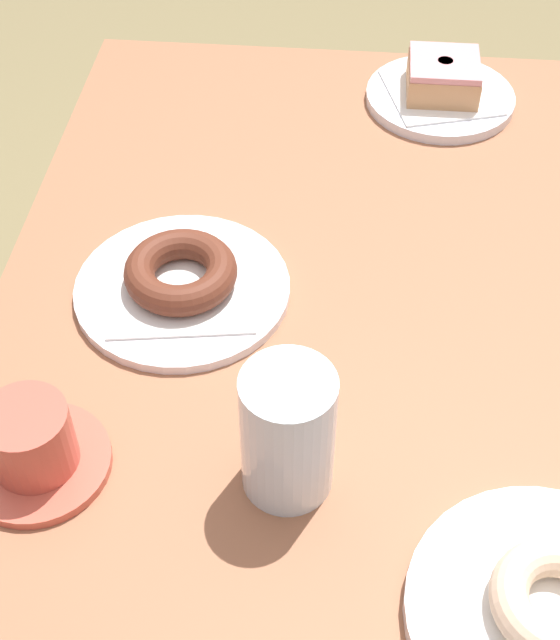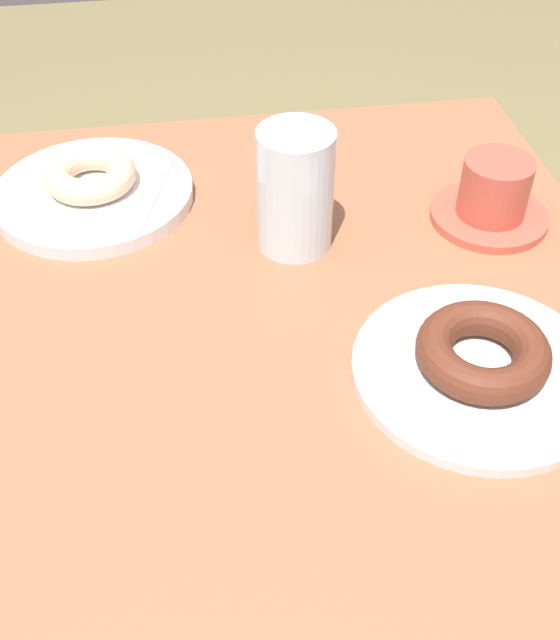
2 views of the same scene
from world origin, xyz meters
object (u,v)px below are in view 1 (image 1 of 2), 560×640
Objects in this scene: plate_sugar_ring at (550,617)px; plate_glazed_square at (440,98)px; donut_chocolate_ring at (181,269)px; plate_chocolate_ring at (183,286)px; donut_sugar_ring at (558,601)px; donut_glazed_square at (443,76)px; water_glass at (288,433)px; coffee_cup at (32,445)px.

plate_glazed_square is (-0.70, -0.06, -0.00)m from plate_sugar_ring.
donut_chocolate_ring reaches higher than plate_sugar_ring.
plate_chocolate_ring is 0.02m from donut_chocolate_ring.
plate_sugar_ring is at bearing 45.55° from donut_chocolate_ring.
plate_glazed_square is 0.46m from donut_chocolate_ring.
donut_sugar_ring is 0.88× the size of donut_chocolate_ring.
donut_sugar_ring is 1.14× the size of donut_glazed_square.
water_glass is (0.59, -0.15, 0.06)m from plate_glazed_square.
donut_glazed_square reaches higher than donut_sugar_ring.
donut_glazed_square is 0.40× the size of plate_chocolate_ring.
water_glass is (0.22, 0.13, 0.03)m from donut_chocolate_ring.
donut_sugar_ring is 0.44m from coffee_cup.
donut_glazed_square is at bearing -174.99° from plate_sugar_ring.
plate_chocolate_ring is at bearing -134.45° from donut_sugar_ring.
plate_chocolate_ring is 1.71× the size of water_glass.
donut_glazed_square is at bearing 165.94° from water_glass.
water_glass reaches higher than plate_glazed_square.
plate_chocolate_ring is at bearing 0.00° from donut_chocolate_ring.
donut_chocolate_ring is at bearing -36.41° from donut_glazed_square.
plate_glazed_square is at bearing 143.59° from donut_chocolate_ring.
water_glass is at bearing -117.88° from donut_sugar_ring.
coffee_cup is (0.60, -0.36, -0.01)m from donut_glazed_square.
donut_chocolate_ring is at bearing -134.45° from donut_sugar_ring.
donut_chocolate_ring is (0.00, 0.00, 0.02)m from plate_chocolate_ring.
donut_sugar_ring is 0.53× the size of plate_glazed_square.
coffee_cup is (0.23, -0.09, 0.03)m from plate_chocolate_ring.
plate_sugar_ring is at bearing 5.01° from plate_glazed_square.
plate_glazed_square is 1.66× the size of donut_chocolate_ring.
donut_sugar_ring is 0.24m from water_glass.
plate_sugar_ring is 1.71× the size of water_glass.
water_glass is (-0.11, -0.21, 0.06)m from plate_sugar_ring.
donut_glazed_square is 0.46m from plate_chocolate_ring.
donut_glazed_square is at bearing 180.00° from plate_glazed_square.
plate_chocolate_ring is at bearing -36.41° from donut_glazed_square.
plate_glazed_square is 2.15× the size of donut_glazed_square.
plate_chocolate_ring is (-0.33, -0.33, -0.00)m from plate_sugar_ring.
plate_sugar_ring is at bearing 90.00° from donut_sugar_ring.
plate_sugar_ring is 0.47m from donut_chocolate_ring.
donut_chocolate_ring is (-0.33, -0.33, -0.00)m from donut_sugar_ring.
donut_glazed_square reaches higher than plate_glazed_square.
plate_sugar_ring is 0.44m from coffee_cup.
donut_glazed_square is (-0.70, -0.06, 0.03)m from plate_sugar_ring.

